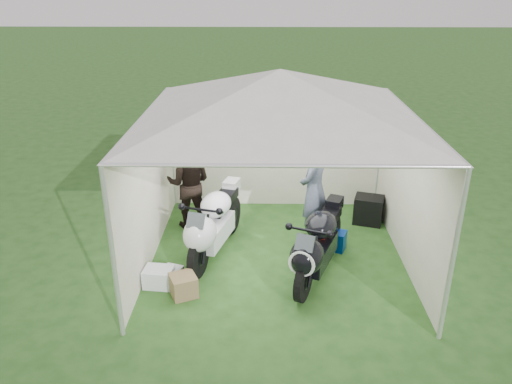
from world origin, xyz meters
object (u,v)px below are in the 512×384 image
at_px(motorcycle_black, 317,244).
at_px(crate_2, 173,273).
at_px(motorcycle_white, 213,223).
at_px(person_blue_jacket, 314,190).
at_px(crate_0, 159,277).
at_px(paddock_stand, 332,240).
at_px(canopy_tent, 280,98).
at_px(equipment_box, 368,210).
at_px(crate_1, 183,285).
at_px(person_dark_jacket, 189,183).

distance_m(motorcycle_black, crate_2, 2.20).
distance_m(motorcycle_white, person_blue_jacket, 1.74).
bearing_deg(crate_0, crate_2, 42.69).
relative_size(motorcycle_white, paddock_stand, 4.87).
bearing_deg(motorcycle_white, canopy_tent, 17.88).
relative_size(motorcycle_black, paddock_stand, 4.59).
bearing_deg(person_blue_jacket, canopy_tent, -31.34).
bearing_deg(paddock_stand, equipment_box, 51.57).
height_order(person_blue_jacket, crate_0, person_blue_jacket).
xyz_separation_m(person_blue_jacket, equipment_box, (1.10, 0.80, -0.73)).
bearing_deg(person_blue_jacket, crate_1, -25.21).
distance_m(equipment_box, crate_2, 3.82).
bearing_deg(crate_1, crate_0, 149.55).
height_order(motorcycle_black, person_blue_jacket, person_blue_jacket).
distance_m(canopy_tent, equipment_box, 3.11).
relative_size(canopy_tent, crate_0, 13.53).
relative_size(motorcycle_white, crate_2, 7.65).
xyz_separation_m(paddock_stand, equipment_box, (0.77, 0.98, 0.09)).
bearing_deg(crate_2, person_blue_jacket, 27.83).
relative_size(canopy_tent, equipment_box, 11.12).
height_order(paddock_stand, crate_0, paddock_stand).
distance_m(crate_0, crate_2, 0.24).
height_order(person_dark_jacket, crate_1, person_dark_jacket).
bearing_deg(crate_1, canopy_tent, 40.77).
bearing_deg(person_dark_jacket, crate_0, 85.14).
distance_m(person_blue_jacket, crate_2, 2.62).
bearing_deg(crate_1, motorcycle_black, 14.37).
relative_size(motorcycle_white, crate_0, 5.01).
bearing_deg(equipment_box, person_blue_jacket, -143.82).
height_order(crate_0, crate_2, crate_0).
distance_m(canopy_tent, crate_2, 3.03).
height_order(person_blue_jacket, equipment_box, person_blue_jacket).
bearing_deg(canopy_tent, person_blue_jacket, 32.18).
relative_size(paddock_stand, crate_0, 1.03).
bearing_deg(motorcycle_white, motorcycle_black, -6.09).
xyz_separation_m(motorcycle_black, person_blue_jacket, (0.03, 1.05, 0.41)).
xyz_separation_m(motorcycle_black, person_dark_jacket, (-2.11, 1.68, 0.25)).
xyz_separation_m(canopy_tent, equipment_box, (1.70, 1.18, -2.32)).
distance_m(motorcycle_white, paddock_stand, 2.02).
distance_m(motorcycle_black, crate_1, 2.03).
xyz_separation_m(motorcycle_black, equipment_box, (1.13, 1.85, -0.32)).
distance_m(equipment_box, crate_1, 3.85).
height_order(person_dark_jacket, person_blue_jacket, person_blue_jacket).
bearing_deg(crate_2, canopy_tent, 26.06).
relative_size(paddock_stand, crate_1, 1.23).
distance_m(motorcycle_white, crate_2, 1.03).
bearing_deg(crate_0, motorcycle_white, 50.81).
bearing_deg(paddock_stand, canopy_tent, -167.48).
bearing_deg(paddock_stand, crate_1, -148.96).
distance_m(crate_0, crate_1, 0.46).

